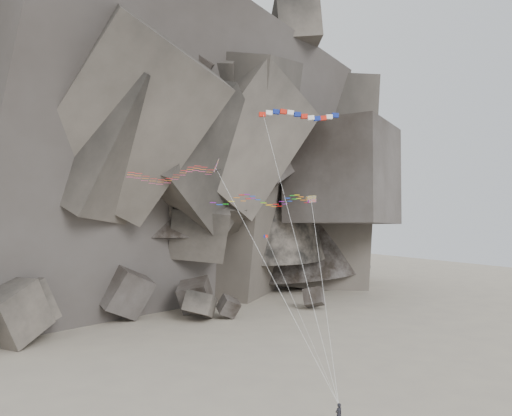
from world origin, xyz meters
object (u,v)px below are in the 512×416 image
kite_flyer (339,413)px  delta_kite (169,174)px  banner_kite (300,116)px  parafoil_kite (261,200)px  pennant_kite (280,269)px

kite_flyer → delta_kite: (-9.56, 16.28, 21.28)m
kite_flyer → banner_kite: bearing=-115.6°
banner_kite → parafoil_kite: (-5.25, 0.29, -10.05)m
delta_kite → banner_kite: bearing=16.4°
kite_flyer → banner_kite: size_ratio=0.08×
parafoil_kite → pennant_kite: (0.43, -3.44, -7.59)m
banner_kite → pennant_kite: size_ratio=1.80×
kite_flyer → parafoil_kite: (1.16, 15.52, 18.72)m
delta_kite → parafoil_kite: bearing=16.1°
pennant_kite → parafoil_kite: bearing=104.1°
kite_flyer → delta_kite: bearing=-62.4°
pennant_kite → delta_kite: bearing=166.3°
delta_kite → parafoil_kite: size_ratio=1.21×
kite_flyer → parafoil_kite: size_ratio=0.12×
kite_flyer → pennant_kite: 16.50m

